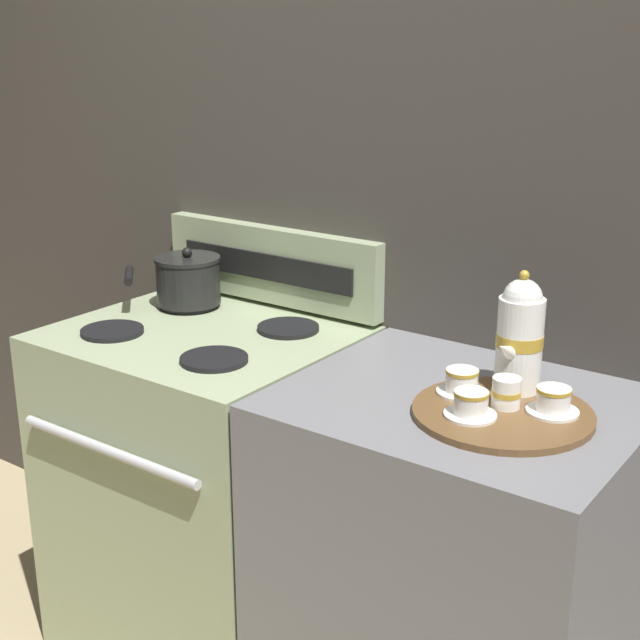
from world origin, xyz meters
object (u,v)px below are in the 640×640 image
(serving_tray, at_px, (503,413))
(teacup_right, at_px, (553,401))
(stove, at_px, (208,491))
(teapot, at_px, (520,335))
(teacup_front, at_px, (462,382))
(saucepan, at_px, (187,280))
(teacup_left, at_px, (471,404))
(creamer_jug, at_px, (506,392))

(serving_tray, relative_size, teacup_right, 3.45)
(stove, xyz_separation_m, teapot, (0.80, 0.08, 0.58))
(teacup_front, bearing_deg, teapot, 46.53)
(serving_tray, height_order, teacup_right, teacup_right)
(saucepan, bearing_deg, serving_tray, -9.54)
(saucepan, bearing_deg, teapot, -3.28)
(serving_tray, height_order, teacup_left, teacup_left)
(serving_tray, xyz_separation_m, teacup_left, (-0.04, -0.06, 0.03))
(teapot, bearing_deg, teacup_front, -133.47)
(creamer_jug, bearing_deg, teacup_front, 174.14)
(serving_tray, distance_m, teacup_front, 0.11)
(saucepan, xyz_separation_m, teacup_left, (0.96, -0.23, -0.04))
(teacup_right, xyz_separation_m, teacup_front, (-0.19, -0.02, 0.00))
(saucepan, bearing_deg, teacup_front, -8.94)
(teapot, bearing_deg, stove, -174.37)
(saucepan, distance_m, creamer_jug, 1.01)
(saucepan, relative_size, teacup_right, 2.52)
(stove, bearing_deg, saucepan, 141.73)
(teacup_left, bearing_deg, teacup_front, 125.88)
(teacup_left, bearing_deg, saucepan, 166.42)
(creamer_jug, bearing_deg, saucepan, 171.37)
(teapot, xyz_separation_m, teacup_left, (-0.01, -0.18, -0.09))
(saucepan, distance_m, teapot, 0.98)
(teacup_left, height_order, teacup_front, same)
(teacup_right, height_order, teacup_front, same)
(teacup_right, distance_m, creamer_jug, 0.09)
(teapot, xyz_separation_m, creamer_jug, (0.02, -0.10, -0.09))
(teacup_left, distance_m, teacup_right, 0.16)
(stove, xyz_separation_m, teacup_left, (0.79, -0.10, 0.48))
(teacup_front, relative_size, creamer_jug, 1.67)
(teacup_left, height_order, teacup_right, same)
(teapot, distance_m, teacup_right, 0.16)
(saucepan, relative_size, teapot, 1.02)
(stove, distance_m, saucepan, 0.57)
(saucepan, height_order, teacup_front, saucepan)
(saucepan, xyz_separation_m, serving_tray, (1.00, -0.17, -0.07))
(serving_tray, xyz_separation_m, teapot, (-0.02, 0.11, 0.13))
(saucepan, distance_m, teacup_left, 0.99)
(stove, xyz_separation_m, saucepan, (-0.17, 0.14, 0.52))
(saucepan, distance_m, teacup_front, 0.91)
(stove, distance_m, creamer_jug, 0.96)
(saucepan, xyz_separation_m, teacup_right, (1.08, -0.12, -0.04))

